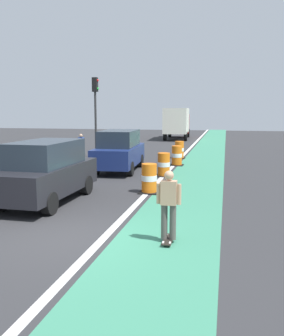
{
  "coord_description": "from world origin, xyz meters",
  "views": [
    {
      "loc": [
        3.69,
        -8.23,
        3.05
      ],
      "look_at": [
        0.94,
        4.16,
        1.1
      ],
      "focal_mm": 40.54,
      "sensor_mm": 36.0,
      "label": 1
    }
  ],
  "objects_px": {
    "skateboarder_on_lane": "(169,204)",
    "delivery_truck_down_block": "(177,121)",
    "traffic_barrel_back": "(177,156)",
    "traffic_barrel_far": "(179,150)",
    "parked_suv_nearest": "(46,171)",
    "parked_suv_second": "(119,150)",
    "traffic_barrel_mid": "(164,165)",
    "traffic_barrel_front": "(149,179)",
    "pedestrian_crossing": "(81,146)",
    "traffic_light_corner": "(95,103)"
  },
  "relations": [
    {
      "from": "skateboarder_on_lane",
      "to": "delivery_truck_down_block",
      "type": "xyz_separation_m",
      "value": [
        -3.84,
        31.57,
        0.94
      ]
    },
    {
      "from": "traffic_barrel_back",
      "to": "traffic_barrel_far",
      "type": "xyz_separation_m",
      "value": [
        -0.24,
        3.13,
        0.0
      ]
    },
    {
      "from": "traffic_barrel_far",
      "to": "delivery_truck_down_block",
      "type": "relative_size",
      "value": 0.14
    },
    {
      "from": "delivery_truck_down_block",
      "to": "parked_suv_nearest",
      "type": "bearing_deg",
      "value": -91.43
    },
    {
      "from": "traffic_barrel_far",
      "to": "delivery_truck_down_block",
      "type": "height_order",
      "value": "delivery_truck_down_block"
    },
    {
      "from": "parked_suv_second",
      "to": "traffic_barrel_mid",
      "type": "distance_m",
      "value": 2.74
    },
    {
      "from": "skateboarder_on_lane",
      "to": "traffic_barrel_front",
      "type": "xyz_separation_m",
      "value": [
        -1.49,
        5.12,
        -0.38
      ]
    },
    {
      "from": "traffic_barrel_front",
      "to": "pedestrian_crossing",
      "type": "distance_m",
      "value": 10.07
    },
    {
      "from": "parked_suv_nearest",
      "to": "traffic_light_corner",
      "type": "relative_size",
      "value": 0.91
    },
    {
      "from": "parked_suv_second",
      "to": "traffic_light_corner",
      "type": "relative_size",
      "value": 0.92
    },
    {
      "from": "parked_suv_second",
      "to": "traffic_barrel_front",
      "type": "bearing_deg",
      "value": -62.22
    },
    {
      "from": "traffic_barrel_front",
      "to": "delivery_truck_down_block",
      "type": "bearing_deg",
      "value": 95.07
    },
    {
      "from": "parked_suv_nearest",
      "to": "skateboarder_on_lane",
      "type": "bearing_deg",
      "value": -33.49
    },
    {
      "from": "parked_suv_nearest",
      "to": "traffic_barrel_mid",
      "type": "height_order",
      "value": "parked_suv_nearest"
    },
    {
      "from": "parked_suv_nearest",
      "to": "pedestrian_crossing",
      "type": "height_order",
      "value": "parked_suv_nearest"
    },
    {
      "from": "skateboarder_on_lane",
      "to": "parked_suv_nearest",
      "type": "relative_size",
      "value": 0.36
    },
    {
      "from": "traffic_barrel_mid",
      "to": "pedestrian_crossing",
      "type": "bearing_deg",
      "value": 142.12
    },
    {
      "from": "skateboarder_on_lane",
      "to": "traffic_barrel_front",
      "type": "distance_m",
      "value": 5.35
    },
    {
      "from": "parked_suv_nearest",
      "to": "traffic_barrel_front",
      "type": "height_order",
      "value": "parked_suv_nearest"
    },
    {
      "from": "parked_suv_second",
      "to": "pedestrian_crossing",
      "type": "distance_m",
      "value": 4.83
    },
    {
      "from": "parked_suv_nearest",
      "to": "pedestrian_crossing",
      "type": "relative_size",
      "value": 2.88
    },
    {
      "from": "parked_suv_nearest",
      "to": "traffic_light_corner",
      "type": "distance_m",
      "value": 12.59
    },
    {
      "from": "traffic_barrel_front",
      "to": "traffic_barrel_far",
      "type": "relative_size",
      "value": 1.0
    },
    {
      "from": "delivery_truck_down_block",
      "to": "traffic_light_corner",
      "type": "height_order",
      "value": "traffic_light_corner"
    },
    {
      "from": "skateboarder_on_lane",
      "to": "traffic_barrel_far",
      "type": "relative_size",
      "value": 1.55
    },
    {
      "from": "skateboarder_on_lane",
      "to": "parked_suv_second",
      "type": "xyz_separation_m",
      "value": [
        -3.98,
        9.85,
        0.12
      ]
    },
    {
      "from": "delivery_truck_down_block",
      "to": "pedestrian_crossing",
      "type": "relative_size",
      "value": 4.78
    },
    {
      "from": "traffic_barrel_far",
      "to": "traffic_light_corner",
      "type": "height_order",
      "value": "traffic_light_corner"
    },
    {
      "from": "traffic_barrel_far",
      "to": "skateboarder_on_lane",
      "type": "bearing_deg",
      "value": -83.98
    },
    {
      "from": "traffic_barrel_front",
      "to": "traffic_light_corner",
      "type": "height_order",
      "value": "traffic_light_corner"
    },
    {
      "from": "skateboarder_on_lane",
      "to": "pedestrian_crossing",
      "type": "xyz_separation_m",
      "value": [
        -7.37,
        13.28,
        -0.05
      ]
    },
    {
      "from": "parked_suv_second",
      "to": "traffic_barrel_mid",
      "type": "height_order",
      "value": "parked_suv_second"
    },
    {
      "from": "traffic_barrel_mid",
      "to": "traffic_light_corner",
      "type": "height_order",
      "value": "traffic_light_corner"
    },
    {
      "from": "traffic_barrel_back",
      "to": "traffic_light_corner",
      "type": "distance_m",
      "value": 6.95
    },
    {
      "from": "skateboarder_on_lane",
      "to": "traffic_light_corner",
      "type": "xyz_separation_m",
      "value": [
        -7.05,
        15.11,
        2.59
      ]
    },
    {
      "from": "traffic_light_corner",
      "to": "pedestrian_crossing",
      "type": "relative_size",
      "value": 3.17
    },
    {
      "from": "traffic_barrel_far",
      "to": "delivery_truck_down_block",
      "type": "xyz_separation_m",
      "value": [
        -2.2,
        16.08,
        1.31
      ]
    },
    {
      "from": "parked_suv_nearest",
      "to": "traffic_barrel_far",
      "type": "distance_m",
      "value": 12.83
    },
    {
      "from": "parked_suv_nearest",
      "to": "traffic_barrel_far",
      "type": "height_order",
      "value": "parked_suv_nearest"
    },
    {
      "from": "traffic_barrel_front",
      "to": "traffic_barrel_mid",
      "type": "xyz_separation_m",
      "value": [
        -0.04,
        3.62,
        0.0
      ]
    },
    {
      "from": "traffic_barrel_front",
      "to": "traffic_barrel_mid",
      "type": "bearing_deg",
      "value": 90.67
    },
    {
      "from": "skateboarder_on_lane",
      "to": "traffic_barrel_mid",
      "type": "height_order",
      "value": "skateboarder_on_lane"
    },
    {
      "from": "parked_suv_nearest",
      "to": "traffic_barrel_mid",
      "type": "bearing_deg",
      "value": 62.22
    },
    {
      "from": "traffic_barrel_front",
      "to": "traffic_light_corner",
      "type": "bearing_deg",
      "value": 119.11
    },
    {
      "from": "delivery_truck_down_block",
      "to": "traffic_barrel_front",
      "type": "bearing_deg",
      "value": -84.93
    },
    {
      "from": "parked_suv_second",
      "to": "skateboarder_on_lane",
      "type": "bearing_deg",
      "value": -67.98
    },
    {
      "from": "skateboarder_on_lane",
      "to": "traffic_light_corner",
      "type": "relative_size",
      "value": 0.33
    },
    {
      "from": "skateboarder_on_lane",
      "to": "pedestrian_crossing",
      "type": "height_order",
      "value": "skateboarder_on_lane"
    },
    {
      "from": "parked_suv_nearest",
      "to": "parked_suv_second",
      "type": "distance_m",
      "value": 6.86
    },
    {
      "from": "parked_suv_nearest",
      "to": "parked_suv_second",
      "type": "relative_size",
      "value": 0.99
    }
  ]
}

